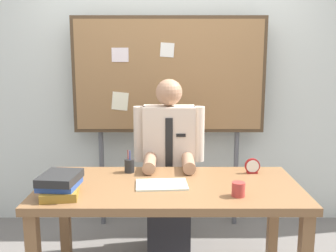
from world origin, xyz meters
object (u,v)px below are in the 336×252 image
Objects in this scene: person at (168,174)px; pen_holder at (128,166)px; book_stack at (59,185)px; coffee_mug at (237,189)px; desk at (168,198)px; open_notebook at (161,185)px; desk_clock at (251,167)px; bulletin_board at (168,78)px.

person reaches higher than pen_holder.
book_stack is 3.79× the size of coffee_mug.
pen_holder is at bearing -131.93° from person.
person is 16.43× the size of coffee_mug.
coffee_mug reaches higher than desk.
open_notebook is 3.06× the size of desk_clock.
bulletin_board is 5.88× the size of open_notebook.
desk is 5.18× the size of book_stack.
person is at bearing 48.07° from pen_holder.
open_notebook is (0.60, 0.17, -0.06)m from book_stack.
desk_clock is at bearing 68.43° from coffee_mug.
pen_holder is at bearing 129.25° from open_notebook.
bulletin_board is (-0.00, 0.47, 0.73)m from person.
person reaches higher than open_notebook.
book_stack is at bearing -117.60° from bulletin_board.
person is 13.17× the size of desk_clock.
desk is 0.69m from book_stack.
pen_holder is (0.37, 0.45, -0.02)m from book_stack.
pen_holder is at bearing 51.13° from book_stack.
desk_clock is (1.23, 0.43, -0.02)m from book_stack.
open_notebook is 0.49m from coffee_mug.
pen_holder is at bearing 178.50° from desk_clock.
bulletin_board is 22.45× the size of coffee_mug.
person is at bearing 150.15° from desk_clock.
open_notebook is (-0.05, -0.02, 0.10)m from desk.
pen_holder reaches higher than book_stack.
book_stack reaches higher than desk.
pen_holder reaches higher than coffee_mug.
desk_clock is 0.87m from pen_holder.
desk_clock is at bearing 19.28° from book_stack.
bulletin_board is 11.94× the size of pen_holder.
book_stack is at bearing -128.87° from pen_holder.
open_notebook is (-0.05, -0.60, 0.11)m from person.
open_notebook is (-0.05, -1.07, -0.62)m from bulletin_board.
bulletin_board is 1.01m from pen_holder.
coffee_mug is at bearing -1.10° from book_stack.
bulletin_board reaches higher than coffee_mug.
person is at bearing 90.00° from desk.
open_notebook is 0.37m from pen_holder.
desk_clock reaches higher than open_notebook.
pen_holder reaches higher than desk.
desk is at bearing 16.26° from book_stack.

